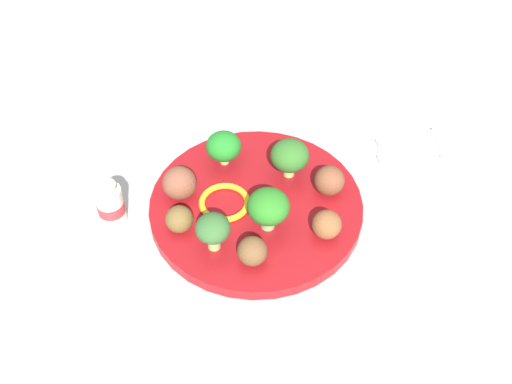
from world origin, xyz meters
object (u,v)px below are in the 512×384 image
(meatball_back_left, at_px, (179,219))
(meatball_mid_left, at_px, (329,181))
(broccoli_floret_back_right, at_px, (224,146))
(yogurt_bottle, at_px, (110,204))
(napkin, at_px, (420,147))
(meatball_mid_right, at_px, (252,251))
(meatball_front_right, at_px, (179,183))
(meatball_near_rim, at_px, (327,225))
(fork, at_px, (420,136))
(pepper_ring_mid_right, at_px, (225,202))
(broccoli_floret_front_left, at_px, (269,207))
(broccoli_floret_far_rim, at_px, (213,229))
(broccoli_floret_mid_right, at_px, (290,156))
(knife, at_px, (431,152))
(plate, at_px, (256,206))

(meatball_back_left, bearing_deg, meatball_mid_left, -1.95)
(broccoli_floret_back_right, xyz_separation_m, yogurt_bottle, (-0.16, -0.04, -0.02))
(napkin, bearing_deg, meatball_mid_right, -159.16)
(broccoli_floret_back_right, xyz_separation_m, meatball_mid_right, (-0.02, -0.17, -0.01))
(meatball_back_left, relative_size, meatball_front_right, 0.78)
(broccoli_floret_back_right, distance_m, meatball_front_right, 0.08)
(meatball_near_rim, relative_size, fork, 0.31)
(meatball_mid_left, xyz_separation_m, meatball_back_left, (-0.20, 0.01, -0.00))
(pepper_ring_mid_right, height_order, fork, pepper_ring_mid_right)
(meatball_back_left, distance_m, meatball_front_right, 0.06)
(napkin, bearing_deg, broccoli_floret_back_right, 168.59)
(pepper_ring_mid_right, xyz_separation_m, yogurt_bottle, (-0.14, 0.04, 0.01))
(pepper_ring_mid_right, bearing_deg, meatball_back_left, -164.30)
(napkin, bearing_deg, meatball_near_rim, -151.81)
(meatball_back_left, height_order, napkin, meatball_back_left)
(fork, distance_m, yogurt_bottle, 0.46)
(meatball_back_left, bearing_deg, broccoli_floret_front_left, -18.59)
(broccoli_floret_front_left, height_order, broccoli_floret_far_rim, broccoli_floret_front_left)
(meatball_near_rim, height_order, meatball_mid_left, meatball_mid_left)
(broccoli_floret_front_left, bearing_deg, broccoli_floret_mid_right, 52.11)
(broccoli_floret_front_left, xyz_separation_m, meatball_back_left, (-0.11, 0.04, -0.02))
(meatball_mid_left, height_order, knife, meatball_mid_left)
(broccoli_floret_front_left, bearing_deg, meatball_mid_left, 16.61)
(knife, bearing_deg, yogurt_bottle, 174.91)
(broccoli_floret_mid_right, bearing_deg, napkin, -0.95)
(knife, xyz_separation_m, yogurt_bottle, (-0.45, 0.04, 0.02))
(broccoli_floret_far_rim, relative_size, meatball_back_left, 1.50)
(broccoli_floret_back_right, distance_m, broccoli_floret_mid_right, 0.09)
(plate, distance_m, broccoli_floret_far_rim, 0.10)
(plate, relative_size, meatball_mid_right, 7.70)
(broccoli_floret_front_left, height_order, broccoli_floret_mid_right, broccoli_floret_front_left)
(broccoli_floret_front_left, xyz_separation_m, meatball_near_rim, (0.06, -0.04, -0.02))
(broccoli_floret_back_right, height_order, meatball_near_rim, broccoli_floret_back_right)
(meatball_back_left, bearing_deg, knife, 2.68)
(yogurt_bottle, bearing_deg, plate, -15.66)
(napkin, height_order, fork, fork)
(plate, height_order, meatball_mid_left, meatball_mid_left)
(broccoli_floret_far_rim, distance_m, meatball_front_right, 0.10)
(broccoli_floret_far_rim, height_order, pepper_ring_mid_right, broccoli_floret_far_rim)
(broccoli_floret_front_left, height_order, meatball_back_left, broccoli_floret_front_left)
(meatball_near_rim, relative_size, meatball_front_right, 0.83)
(meatball_near_rim, xyz_separation_m, yogurt_bottle, (-0.24, 0.13, -0.01))
(plate, bearing_deg, meatball_mid_right, -113.06)
(broccoli_floret_far_rim, xyz_separation_m, meatball_mid_left, (0.17, 0.04, -0.01))
(napkin, bearing_deg, broccoli_floret_mid_right, 179.05)
(meatball_near_rim, bearing_deg, broccoli_floret_mid_right, 91.49)
(meatball_back_left, xyz_separation_m, knife, (0.38, 0.02, -0.03))
(plate, xyz_separation_m, meatball_mid_right, (-0.04, -0.09, 0.03))
(meatball_front_right, relative_size, napkin, 0.26)
(plate, height_order, pepper_ring_mid_right, pepper_ring_mid_right)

